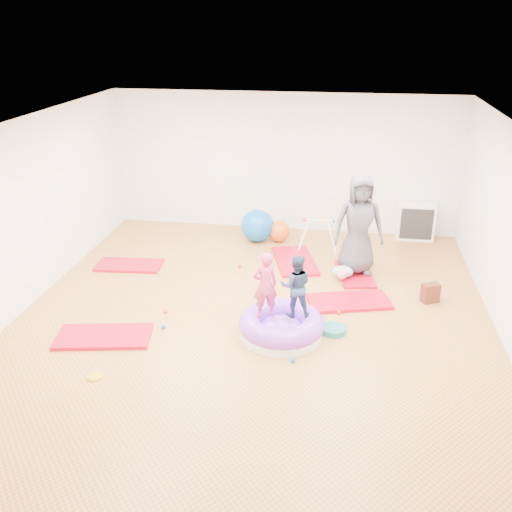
# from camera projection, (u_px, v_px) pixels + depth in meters

# --- Properties ---
(room) EXTENTS (7.01, 8.01, 2.81)m
(room) POSITION_uv_depth(u_px,v_px,m) (253.00, 231.00, 7.90)
(room) COLOR #CF7D49
(room) RESTS_ON ground
(gym_mat_front_left) EXTENTS (1.39, 0.88, 0.05)m
(gym_mat_front_left) POSITION_uv_depth(u_px,v_px,m) (104.00, 337.00, 7.95)
(gym_mat_front_left) COLOR #C30015
(gym_mat_front_left) RESTS_ON ground
(gym_mat_mid_left) EXTENTS (1.19, 0.66, 0.05)m
(gym_mat_mid_left) POSITION_uv_depth(u_px,v_px,m) (129.00, 265.00, 10.22)
(gym_mat_mid_left) COLOR #C30015
(gym_mat_mid_left) RESTS_ON ground
(gym_mat_center_back) EXTENTS (1.00, 1.46, 0.06)m
(gym_mat_center_back) POSITION_uv_depth(u_px,v_px,m) (295.00, 261.00, 10.39)
(gym_mat_center_back) COLOR #C30015
(gym_mat_center_back) RESTS_ON ground
(gym_mat_right) EXTENTS (1.39, 0.95, 0.05)m
(gym_mat_right) POSITION_uv_depth(u_px,v_px,m) (349.00, 301.00, 8.92)
(gym_mat_right) COLOR #C30015
(gym_mat_right) RESTS_ON ground
(gym_mat_rear_right) EXTENTS (0.74, 1.20, 0.05)m
(gym_mat_rear_right) POSITION_uv_depth(u_px,v_px,m) (355.00, 274.00, 9.88)
(gym_mat_rear_right) COLOR #C30015
(gym_mat_rear_right) RESTS_ON ground
(inflatable_cushion) EXTENTS (1.20, 1.20, 0.38)m
(inflatable_cushion) POSITION_uv_depth(u_px,v_px,m) (281.00, 326.00, 7.97)
(inflatable_cushion) COLOR white
(inflatable_cushion) RESTS_ON ground
(child_pink) EXTENTS (0.41, 0.35, 0.96)m
(child_pink) POSITION_uv_depth(u_px,v_px,m) (265.00, 282.00, 7.73)
(child_pink) COLOR #CB3A68
(child_pink) RESTS_ON inflatable_cushion
(child_navy) EXTENTS (0.48, 0.39, 0.90)m
(child_navy) POSITION_uv_depth(u_px,v_px,m) (296.00, 283.00, 7.77)
(child_navy) COLOR navy
(child_navy) RESTS_ON inflatable_cushion
(adult_caregiver) EXTENTS (0.93, 0.69, 1.73)m
(adult_caregiver) POSITION_uv_depth(u_px,v_px,m) (359.00, 225.00, 9.59)
(adult_caregiver) COLOR #454650
(adult_caregiver) RESTS_ON gym_mat_rear_right
(infant) EXTENTS (0.35, 0.36, 0.21)m
(infant) POSITION_uv_depth(u_px,v_px,m) (343.00, 272.00, 9.63)
(infant) COLOR #ABBDE7
(infant) RESTS_ON gym_mat_rear_right
(ball_pit_balls) EXTENTS (2.66, 2.91, 0.06)m
(ball_pit_balls) POSITION_uv_depth(u_px,v_px,m) (249.00, 315.00, 8.50)
(ball_pit_balls) COLOR #F13D0B
(ball_pit_balls) RESTS_ON ground
(exercise_ball_blue) EXTENTS (0.65, 0.65, 0.65)m
(exercise_ball_blue) POSITION_uv_depth(u_px,v_px,m) (257.00, 225.00, 11.27)
(exercise_ball_blue) COLOR blue
(exercise_ball_blue) RESTS_ON ground
(exercise_ball_orange) EXTENTS (0.43, 0.43, 0.43)m
(exercise_ball_orange) POSITION_uv_depth(u_px,v_px,m) (279.00, 231.00, 11.29)
(exercise_ball_orange) COLOR #D75616
(exercise_ball_orange) RESTS_ON ground
(infant_play_gym) EXTENTS (0.75, 0.71, 0.57)m
(infant_play_gym) POSITION_uv_depth(u_px,v_px,m) (319.00, 229.00, 10.91)
(infant_play_gym) COLOR white
(infant_play_gym) RESTS_ON ground
(cube_shelf) EXTENTS (0.73, 0.36, 0.73)m
(cube_shelf) POSITION_uv_depth(u_px,v_px,m) (416.00, 221.00, 11.37)
(cube_shelf) COLOR white
(cube_shelf) RESTS_ON ground
(balance_disc) EXTENTS (0.37, 0.37, 0.08)m
(balance_disc) POSITION_uv_depth(u_px,v_px,m) (334.00, 330.00, 8.09)
(balance_disc) COLOR #1F797A
(balance_disc) RESTS_ON ground
(backpack) EXTENTS (0.31, 0.26, 0.31)m
(backpack) POSITION_uv_depth(u_px,v_px,m) (430.00, 293.00, 8.92)
(backpack) COLOR maroon
(backpack) RESTS_ON ground
(yellow_toy) EXTENTS (0.19, 0.19, 0.03)m
(yellow_toy) POSITION_uv_depth(u_px,v_px,m) (95.00, 377.00, 7.09)
(yellow_toy) COLOR gold
(yellow_toy) RESTS_ON ground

